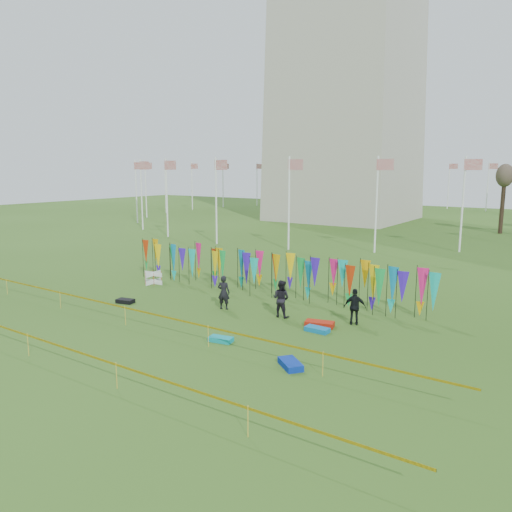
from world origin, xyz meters
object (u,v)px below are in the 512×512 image
Objects in this scene: kite_bag_blue at (290,364)px; kite_bag_black at (125,301)px; box_kite at (153,278)px; person_left at (224,292)px; kite_bag_teal at (317,329)px; person_mid at (281,299)px; kite_bag_red at (320,324)px; kite_bag_turquoise at (221,339)px; person_right at (355,307)px.

kite_bag_blue reaches higher than kite_bag_black.
box_kite is 4.40m from kite_bag_black.
person_left is at bearing 22.17° from kite_bag_black.
kite_bag_teal is (5.54, -0.48, -0.77)m from person_left.
kite_bag_black is at bearing 14.48° from person_mid.
kite_bag_teal is at bearing -70.42° from kite_bag_red.
kite_bag_blue is at bearing -75.45° from kite_bag_teal.
kite_bag_teal is at bearing 8.44° from kite_bag_black.
kite_bag_blue is 11.86m from kite_bag_black.
box_kite is at bearing 149.80° from kite_bag_turquoise.
kite_bag_teal is at bearing 39.13° from person_right.
box_kite reaches higher than kite_bag_black.
kite_bag_turquoise is at bearing -128.51° from kite_bag_teal.
kite_bag_blue is 1.24× the size of kite_bag_black.
kite_bag_red is (2.21, -0.27, -0.78)m from person_mid.
person_mid is 1.99× the size of kite_bag_black.
kite_bag_turquoise is (-3.60, -5.21, -0.74)m from person_right.
kite_bag_turquoise is (9.84, -5.72, -0.29)m from box_kite.
person_right is 6.37m from kite_bag_turquoise.
kite_bag_blue is (0.13, -5.90, -0.72)m from person_right.
kite_bag_black is (-7.87, 1.79, 0.01)m from kite_bag_turquoise.
person_left is at bearing 126.74° from kite_bag_turquoise.
kite_bag_red reaches higher than kite_bag_black.
person_right is 1.70× the size of kite_bag_turquoise.
kite_bag_black is (-5.01, -2.04, -0.76)m from person_left.
person_mid is 3.50m from person_right.
person_left is 4.85m from kite_bag_turquoise.
kite_bag_blue is (3.72, -0.69, 0.02)m from kite_bag_turquoise.
kite_bag_turquoise is (-0.21, -4.35, -0.80)m from person_mid.
person_right reaches higher than box_kite.
box_kite is at bearing -26.52° from person_right.
kite_bag_turquoise is at bearing 108.76° from person_left.
kite_bag_teal is (0.25, -0.72, -0.02)m from kite_bag_red.
person_left is 1.36× the size of kite_bag_red.
kite_bag_black is 0.86× the size of kite_bag_teal.
kite_bag_teal is (2.46, -0.99, -0.80)m from person_mid.
person_mid is at bearing 124.93° from kite_bag_blue.
person_left is 1.65× the size of kite_bag_teal.
person_right is 2.19m from kite_bag_teal.
kite_bag_teal is (2.67, 3.36, 0.00)m from kite_bag_turquoise.
kite_bag_turquoise is at bearing 84.21° from person_mid.
person_right is at bearing 55.38° from kite_bag_turquoise.
kite_bag_blue is at bearing -10.47° from kite_bag_turquoise.
kite_bag_red is (12.25, -1.65, -0.27)m from box_kite.
person_right is 5.94m from kite_bag_blue.
person_mid reaches higher than kite_bag_turquoise.
person_mid is at bearing 158.21° from kite_bag_teal.
kite_bag_turquoise is 8.07m from kite_bag_black.
kite_bag_red is 1.41× the size of kite_bag_black.
kite_bag_blue is at bearing 121.89° from person_mid.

